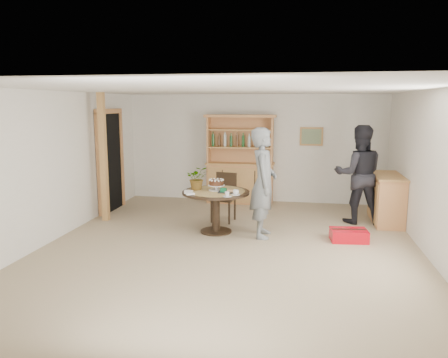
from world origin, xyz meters
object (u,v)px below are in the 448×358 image
(adult_person, at_px, (359,174))
(dining_chair, at_px, (225,194))
(hutch, at_px, (240,173))
(sideboard, at_px, (387,199))
(teen_boy, at_px, (263,183))
(red_suitcase, at_px, (349,235))
(dining_table, at_px, (216,199))

(adult_person, bearing_deg, dining_chair, 2.92)
(hutch, height_order, dining_chair, hutch)
(dining_chair, xyz_separation_m, adult_person, (2.56, 0.31, 0.41))
(sideboard, bearing_deg, hutch, 157.79)
(hutch, height_order, sideboard, hutch)
(hutch, bearing_deg, sideboard, -22.21)
(dining_chair, bearing_deg, teen_boy, -39.18)
(sideboard, height_order, teen_boy, teen_boy)
(sideboard, bearing_deg, adult_person, -171.33)
(dining_chair, height_order, teen_boy, teen_boy)
(hutch, bearing_deg, dining_chair, -92.70)
(sideboard, height_order, dining_chair, dining_chair)
(hutch, distance_m, red_suitcase, 3.45)
(dining_chair, distance_m, adult_person, 2.61)
(dining_table, height_order, red_suitcase, dining_table)
(sideboard, xyz_separation_m, dining_table, (-3.13, -1.22, 0.13))
(sideboard, relative_size, teen_boy, 0.67)
(adult_person, bearing_deg, sideboard, -175.24)
(dining_table, height_order, dining_chair, dining_chair)
(hutch, bearing_deg, red_suitcase, -49.36)
(hutch, distance_m, sideboard, 3.29)
(teen_boy, bearing_deg, dining_table, 80.64)
(hutch, xyz_separation_m, adult_person, (2.48, -1.33, 0.26))
(sideboard, xyz_separation_m, red_suitcase, (-0.83, -1.34, -0.37))
(dining_chair, relative_size, adult_person, 0.50)
(hutch, distance_m, dining_table, 2.46)
(dining_table, distance_m, teen_boy, 0.92)
(dining_chair, bearing_deg, sideboard, 15.92)
(teen_boy, distance_m, red_suitcase, 1.68)
(dining_chair, bearing_deg, hutch, 96.06)
(hutch, xyz_separation_m, red_suitcase, (2.21, -2.58, -0.59))
(teen_boy, bearing_deg, hutch, 13.89)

